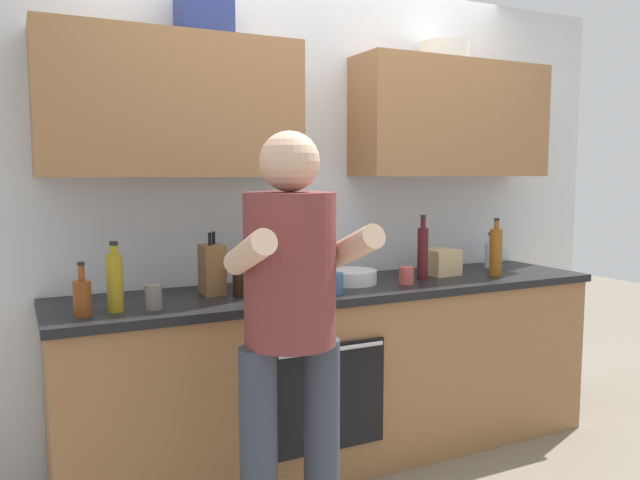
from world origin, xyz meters
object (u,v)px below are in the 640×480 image
(person_standing, at_px, (291,313))
(grocery_bag_bread, at_px, (440,262))
(bottle_water, at_px, (491,254))
(cup_tea, at_px, (335,284))
(bottle_syrup, at_px, (496,252))
(cup_stoneware, at_px, (154,297))
(mixing_bowl, at_px, (350,277))
(bottle_vinegar, at_px, (82,297))
(bottle_wine, at_px, (423,252))
(knife_block, at_px, (212,269))
(cup_ceramic, at_px, (406,275))
(bottle_soy, at_px, (241,280))
(bottle_oil, at_px, (115,281))
(potted_herb, at_px, (269,256))

(person_standing, distance_m, grocery_bag_bread, 1.45)
(bottle_water, height_order, cup_tea, bottle_water)
(bottle_water, distance_m, bottle_syrup, 0.31)
(cup_stoneware, relative_size, grocery_bag_bread, 0.56)
(mixing_bowl, bearing_deg, bottle_vinegar, -172.32)
(bottle_wine, distance_m, knife_block, 1.13)
(bottle_water, xyz_separation_m, cup_tea, (-1.23, -0.32, -0.03))
(cup_stoneware, height_order, knife_block, knife_block)
(bottle_water, bearing_deg, cup_ceramic, -162.49)
(person_standing, distance_m, bottle_wine, 1.25)
(bottle_water, bearing_deg, bottle_soy, -173.79)
(cup_ceramic, bearing_deg, cup_stoneware, -178.53)
(bottle_soy, height_order, mixing_bowl, bottle_soy)
(bottle_wine, bearing_deg, cup_stoneware, -175.59)
(mixing_bowl, bearing_deg, bottle_oil, -172.92)
(knife_block, relative_size, potted_herb, 1.05)
(knife_block, height_order, grocery_bag_bread, knife_block)
(bottle_oil, xyz_separation_m, potted_herb, (0.75, 0.18, 0.04))
(person_standing, distance_m, cup_stoneware, 0.67)
(bottle_syrup, relative_size, mixing_bowl, 1.16)
(bottle_syrup, distance_m, potted_herb, 1.30)
(bottle_wine, height_order, bottle_syrup, bottle_wine)
(bottle_soy, relative_size, cup_stoneware, 1.88)
(bottle_wine, relative_size, cup_ceramic, 3.92)
(bottle_syrup, xyz_separation_m, cup_ceramic, (-0.59, -0.00, -0.09))
(bottle_oil, distance_m, cup_stoneware, 0.17)
(cup_tea, bearing_deg, grocery_bag_bread, 17.16)
(potted_herb, bearing_deg, cup_ceramic, -13.97)
(cup_stoneware, bearing_deg, cup_ceramic, 1.47)
(cup_tea, relative_size, cup_stoneware, 0.97)
(person_standing, relative_size, cup_stoneware, 15.55)
(bottle_oil, relative_size, knife_block, 0.99)
(bottle_syrup, xyz_separation_m, knife_block, (-1.57, 0.18, -0.02))
(bottle_wine, bearing_deg, knife_block, 174.91)
(bottle_vinegar, relative_size, cup_ceramic, 2.46)
(bottle_soy, bearing_deg, grocery_bag_bread, 4.96)
(grocery_bag_bread, bearing_deg, bottle_oil, -174.32)
(mixing_bowl, bearing_deg, person_standing, -132.09)
(bottle_oil, height_order, knife_block, knife_block)
(bottle_syrup, distance_m, cup_tea, 1.06)
(cup_stoneware, height_order, grocery_bag_bread, grocery_bag_bread)
(bottle_syrup, relative_size, bottle_oil, 1.10)
(bottle_soy, height_order, potted_herb, potted_herb)
(cup_tea, relative_size, cup_ceramic, 1.14)
(person_standing, xyz_separation_m, cup_ceramic, (0.90, 0.58, -0.01))
(person_standing, relative_size, bottle_soy, 8.28)
(person_standing, height_order, cup_ceramic, person_standing)
(bottle_syrup, relative_size, cup_stoneware, 3.08)
(cup_tea, bearing_deg, bottle_vinegar, 178.03)
(bottle_syrup, bearing_deg, grocery_bag_bread, 146.62)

